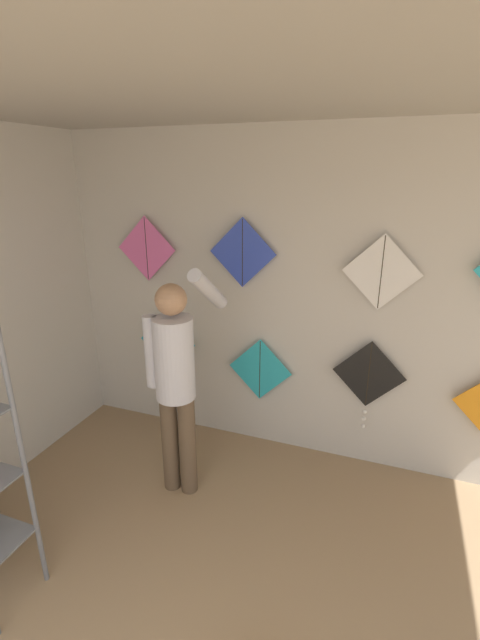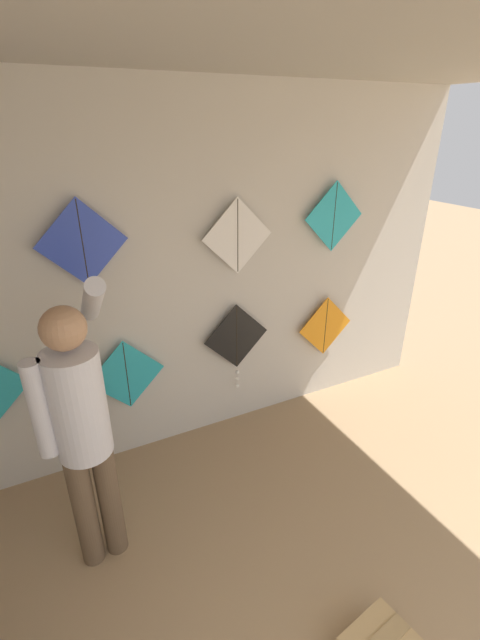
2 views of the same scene
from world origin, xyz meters
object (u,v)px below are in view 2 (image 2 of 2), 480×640
(shopkeeper, at_px, (81,422))
(kite_5, at_px, (82,243))
(kite_1, at_px, (127,375))
(kite_7, at_px, (334,217))
(kite_2, at_px, (237,341))
(kite_3, at_px, (325,326))
(kite_6, at_px, (238,236))

(shopkeeper, distance_m, kite_5, 1.14)
(kite_1, distance_m, kite_7, 2.11)
(kite_1, relative_size, kite_2, 0.74)
(kite_5, bearing_deg, shopkeeper, -106.38)
(kite_2, bearing_deg, kite_1, 179.94)
(kite_5, xyz_separation_m, kite_7, (2.01, 0.00, -0.01))
(kite_2, height_order, kite_3, kite_2)
(kite_2, distance_m, kite_7, 1.32)
(kite_2, relative_size, kite_5, 1.35)
(shopkeeper, relative_size, kite_3, 3.12)
(shopkeeper, xyz_separation_m, kite_7, (2.25, 0.80, 0.76))
(kite_6, distance_m, kite_7, 0.90)
(kite_2, distance_m, kite_3, 0.93)
(kite_6, xyz_separation_m, kite_7, (0.90, 0.00, 0.07))
(kite_6, bearing_deg, kite_5, 180.00)
(kite_2, distance_m, kite_5, 1.47)
(kite_1, height_order, kite_6, kite_6)
(kite_2, relative_size, kite_3, 1.35)
(kite_6, bearing_deg, kite_3, 0.00)
(kite_7, bearing_deg, shopkeeper, -160.39)
(kite_1, xyz_separation_m, kite_3, (1.86, 0.00, 0.01))
(kite_1, distance_m, kite_5, 1.06)
(shopkeeper, xyz_separation_m, kite_1, (0.40, 0.80, -0.27))
(kite_7, bearing_deg, kite_2, -179.94)
(kite_1, distance_m, kite_3, 1.86)
(shopkeeper, height_order, kite_3, shopkeeper)
(kite_1, distance_m, kite_2, 0.94)
(shopkeeper, height_order, kite_6, kite_6)
(shopkeeper, height_order, kite_1, shopkeeper)
(kite_1, bearing_deg, shopkeeper, -116.76)
(kite_5, relative_size, kite_7, 1.00)
(kite_2, relative_size, kite_6, 1.35)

